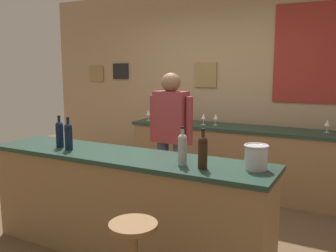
# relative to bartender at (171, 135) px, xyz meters

# --- Properties ---
(ground_plane) EXTENTS (10.00, 10.00, 0.00)m
(ground_plane) POSITION_rel_bartender_xyz_m (0.01, -0.53, -0.94)
(ground_plane) COLOR brown
(back_wall) EXTENTS (6.00, 0.09, 2.80)m
(back_wall) POSITION_rel_bartender_xyz_m (0.04, 1.50, 0.48)
(back_wall) COLOR tan
(back_wall) RESTS_ON ground_plane
(bar_counter) EXTENTS (2.67, 0.60, 0.92)m
(bar_counter) POSITION_rel_bartender_xyz_m (0.01, -0.93, -0.47)
(bar_counter) COLOR olive
(bar_counter) RESTS_ON ground_plane
(side_counter) EXTENTS (2.97, 0.56, 0.90)m
(side_counter) POSITION_rel_bartender_xyz_m (0.41, 1.12, -0.48)
(side_counter) COLOR olive
(side_counter) RESTS_ON ground_plane
(bartender) EXTENTS (0.52, 0.21, 1.62)m
(bartender) POSITION_rel_bartender_xyz_m (0.00, 0.00, 0.00)
(bartender) COLOR #384766
(bartender) RESTS_ON ground_plane
(wine_bottle_a) EXTENTS (0.07, 0.07, 0.31)m
(wine_bottle_a) POSITION_rel_bartender_xyz_m (-0.68, -0.98, 0.12)
(wine_bottle_a) COLOR black
(wine_bottle_a) RESTS_ON bar_counter
(wine_bottle_b) EXTENTS (0.07, 0.07, 0.31)m
(wine_bottle_b) POSITION_rel_bartender_xyz_m (-0.53, -1.02, 0.12)
(wine_bottle_b) COLOR black
(wine_bottle_b) RESTS_ON bar_counter
(wine_bottle_c) EXTENTS (0.07, 0.07, 0.31)m
(wine_bottle_c) POSITION_rel_bartender_xyz_m (0.63, -1.01, 0.12)
(wine_bottle_c) COLOR #999E99
(wine_bottle_c) RESTS_ON bar_counter
(wine_bottle_d) EXTENTS (0.07, 0.07, 0.31)m
(wine_bottle_d) POSITION_rel_bartender_xyz_m (0.81, -1.03, 0.12)
(wine_bottle_d) COLOR black
(wine_bottle_d) RESTS_ON bar_counter
(ice_bucket) EXTENTS (0.19, 0.19, 0.19)m
(ice_bucket) POSITION_rel_bartender_xyz_m (1.16, -0.86, 0.08)
(ice_bucket) COLOR #B7BABF
(ice_bucket) RESTS_ON bar_counter
(wine_glass_a) EXTENTS (0.07, 0.07, 0.16)m
(wine_glass_a) POSITION_rel_bartender_xyz_m (-0.93, 1.07, 0.07)
(wine_glass_a) COLOR silver
(wine_glass_a) RESTS_ON side_counter
(wine_glass_b) EXTENTS (0.07, 0.07, 0.16)m
(wine_glass_b) POSITION_rel_bartender_xyz_m (-0.06, 1.07, 0.07)
(wine_glass_b) COLOR silver
(wine_glass_b) RESTS_ON side_counter
(wine_glass_c) EXTENTS (0.07, 0.07, 0.16)m
(wine_glass_c) POSITION_rel_bartender_xyz_m (0.10, 1.12, 0.07)
(wine_glass_c) COLOR silver
(wine_glass_c) RESTS_ON side_counter
(wine_glass_d) EXTENTS (0.07, 0.07, 0.16)m
(wine_glass_d) POSITION_rel_bartender_xyz_m (1.49, 1.22, 0.07)
(wine_glass_d) COLOR silver
(wine_glass_d) RESTS_ON side_counter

